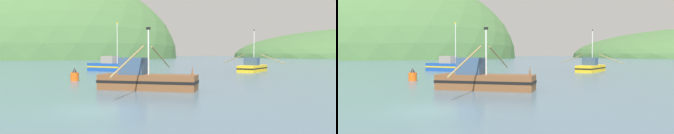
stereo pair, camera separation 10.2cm
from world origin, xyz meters
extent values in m
plane|color=slate|center=(0.00, 0.00, 0.00)|extent=(600.00, 600.00, 0.00)
ellipsoid|color=#47703D|center=(-107.49, 163.93, 0.00)|extent=(186.49, 149.19, 105.16)
cube|color=#19479E|center=(-9.50, 33.68, 0.64)|extent=(10.28, 5.86, 1.29)
cube|color=gold|center=(-9.50, 33.68, 0.71)|extent=(10.38, 5.92, 0.23)
cone|color=#19479E|center=(-5.15, 31.90, 1.64)|extent=(0.26, 0.26, 0.70)
cube|color=gray|center=(-10.50, 34.09, 1.88)|extent=(2.91, 2.65, 1.18)
cylinder|color=silver|center=(-9.13, 33.52, 4.45)|extent=(0.12, 0.12, 6.32)
cube|color=gold|center=(-9.13, 33.52, 7.73)|extent=(0.34, 0.16, 0.20)
cube|color=gold|center=(12.17, 35.67, 0.52)|extent=(5.34, 7.47, 1.04)
cube|color=black|center=(12.17, 35.67, 0.57)|extent=(5.39, 7.55, 0.19)
cone|color=gold|center=(13.56, 38.60, 1.39)|extent=(0.27, 0.27, 0.70)
cube|color=#334C6B|center=(11.97, 35.25, 1.65)|extent=(2.53, 2.23, 1.21)
cylinder|color=silver|center=(12.41, 36.19, 3.74)|extent=(0.12, 0.12, 5.39)
cube|color=black|center=(12.41, 36.19, 6.55)|extent=(0.18, 0.34, 0.20)
cylinder|color=#997F4C|center=(9.35, 37.01, 2.03)|extent=(3.40, 1.70, 1.48)
cylinder|color=#997F4C|center=(14.98, 34.34, 2.03)|extent=(3.40, 1.70, 1.48)
cube|color=brown|center=(0.72, 9.26, 0.61)|extent=(8.04, 3.05, 1.23)
cube|color=black|center=(0.72, 9.26, 0.67)|extent=(8.12, 3.08, 0.22)
cone|color=brown|center=(4.31, 8.87, 1.58)|extent=(0.22, 0.22, 0.70)
cube|color=#334C6B|center=(-0.49, 9.40, 1.90)|extent=(2.13, 1.90, 1.35)
cylinder|color=silver|center=(0.78, 9.26, 3.00)|extent=(0.12, 0.12, 3.56)
cube|color=black|center=(0.78, 9.26, 4.90)|extent=(0.36, 0.07, 0.20)
cylinder|color=#997F4C|center=(1.17, 13.36, 2.50)|extent=(0.78, 6.04, 2.05)
cylinder|color=#997F4C|center=(0.27, 5.17, 2.50)|extent=(0.78, 6.04, 2.05)
cylinder|color=#E55914|center=(-8.62, 16.35, 0.44)|extent=(0.86, 0.86, 0.87)
cone|color=black|center=(-8.62, 16.35, 1.12)|extent=(0.52, 0.52, 0.50)
camera|label=1|loc=(5.77, -15.66, 2.94)|focal=34.07mm
camera|label=2|loc=(5.87, -15.64, 2.94)|focal=34.07mm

